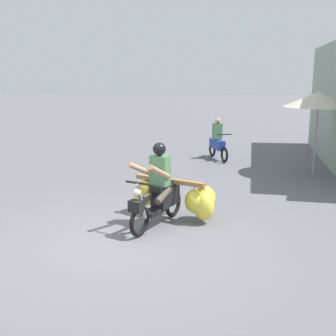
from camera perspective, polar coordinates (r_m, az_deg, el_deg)
ground_plane at (r=7.16m, az=-6.55°, el=-10.06°), size 120.00×120.00×0.00m
motorbike_main_loaded at (r=7.96m, az=0.15°, el=-3.75°), size 1.80×2.02×1.58m
motorbike_distant_ahead_left at (r=14.05m, az=6.92°, el=3.56°), size 0.85×1.49×1.40m
market_umbrella_near_shop at (r=12.21m, az=20.26°, el=8.97°), size 1.91×1.91×2.36m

